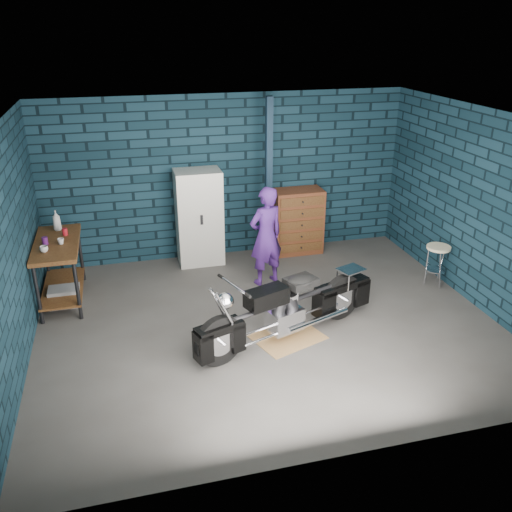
{
  "coord_description": "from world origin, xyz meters",
  "views": [
    {
      "loc": [
        -1.73,
        -6.06,
        3.76
      ],
      "look_at": [
        -0.09,
        0.3,
        0.87
      ],
      "focal_mm": 38.0,
      "sensor_mm": 36.0,
      "label": 1
    }
  ],
  "objects_px": {
    "person": "(266,236)",
    "tool_chest": "(298,222)",
    "motorcycle": "(289,303)",
    "locker": "(199,218)",
    "workbench": "(61,272)",
    "storage_bin": "(65,296)",
    "shop_stool": "(436,266)"
  },
  "relations": [
    {
      "from": "shop_stool",
      "to": "storage_bin",
      "type": "bearing_deg",
      "value": 172.0
    },
    {
      "from": "workbench",
      "to": "locker",
      "type": "distance_m",
      "value": 2.33
    },
    {
      "from": "storage_bin",
      "to": "tool_chest",
      "type": "relative_size",
      "value": 0.38
    },
    {
      "from": "shop_stool",
      "to": "motorcycle",
      "type": "bearing_deg",
      "value": -161.74
    },
    {
      "from": "motorcycle",
      "to": "locker",
      "type": "bearing_deg",
      "value": 84.91
    },
    {
      "from": "motorcycle",
      "to": "person",
      "type": "xyz_separation_m",
      "value": [
        0.15,
        1.61,
        0.27
      ]
    },
    {
      "from": "person",
      "to": "tool_chest",
      "type": "relative_size",
      "value": 1.37
    },
    {
      "from": "storage_bin",
      "to": "locker",
      "type": "xyz_separation_m",
      "value": [
        2.12,
        1.01,
        0.65
      ]
    },
    {
      "from": "workbench",
      "to": "storage_bin",
      "type": "distance_m",
      "value": 0.36
    },
    {
      "from": "workbench",
      "to": "motorcycle",
      "type": "xyz_separation_m",
      "value": [
        2.84,
        -1.79,
        0.04
      ]
    },
    {
      "from": "person",
      "to": "tool_chest",
      "type": "bearing_deg",
      "value": -147.35
    },
    {
      "from": "motorcycle",
      "to": "shop_stool",
      "type": "height_order",
      "value": "motorcycle"
    },
    {
      "from": "shop_stool",
      "to": "tool_chest",
      "type": "bearing_deg",
      "value": 132.5
    },
    {
      "from": "motorcycle",
      "to": "workbench",
      "type": "bearing_deg",
      "value": 127.9
    },
    {
      "from": "motorcycle",
      "to": "shop_stool",
      "type": "bearing_deg",
      "value": -1.64
    },
    {
      "from": "workbench",
      "to": "shop_stool",
      "type": "relative_size",
      "value": 2.17
    },
    {
      "from": "shop_stool",
      "to": "person",
      "type": "bearing_deg",
      "value": 163.17
    },
    {
      "from": "workbench",
      "to": "tool_chest",
      "type": "bearing_deg",
      "value": 12.51
    },
    {
      "from": "tool_chest",
      "to": "shop_stool",
      "type": "distance_m",
      "value": 2.41
    },
    {
      "from": "workbench",
      "to": "tool_chest",
      "type": "xyz_separation_m",
      "value": [
        3.83,
        0.85,
        0.1
      ]
    },
    {
      "from": "locker",
      "to": "workbench",
      "type": "bearing_deg",
      "value": -158.32
    },
    {
      "from": "tool_chest",
      "to": "motorcycle",
      "type": "bearing_deg",
      "value": -110.72
    },
    {
      "from": "workbench",
      "to": "tool_chest",
      "type": "distance_m",
      "value": 3.93
    },
    {
      "from": "person",
      "to": "shop_stool",
      "type": "relative_size",
      "value": 2.37
    },
    {
      "from": "motorcycle",
      "to": "storage_bin",
      "type": "distance_m",
      "value": 3.27
    },
    {
      "from": "motorcycle",
      "to": "storage_bin",
      "type": "bearing_deg",
      "value": 130.06
    },
    {
      "from": "motorcycle",
      "to": "person",
      "type": "height_order",
      "value": "person"
    },
    {
      "from": "workbench",
      "to": "storage_bin",
      "type": "xyz_separation_m",
      "value": [
        0.02,
        -0.16,
        -0.32
      ]
    },
    {
      "from": "workbench",
      "to": "locker",
      "type": "relative_size",
      "value": 0.89
    },
    {
      "from": "locker",
      "to": "person",
      "type": "bearing_deg",
      "value": -50.44
    },
    {
      "from": "workbench",
      "to": "shop_stool",
      "type": "distance_m",
      "value": 5.54
    },
    {
      "from": "storage_bin",
      "to": "tool_chest",
      "type": "xyz_separation_m",
      "value": [
        3.81,
        1.01,
        0.43
      ]
    }
  ]
}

